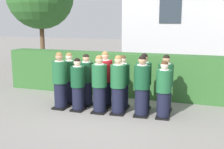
# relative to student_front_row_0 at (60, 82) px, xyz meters

# --- Properties ---
(ground_plane) EXTENTS (60.00, 60.00, 0.00)m
(ground_plane) POSITION_rel_student_front_row_0_xyz_m (1.49, 0.05, -0.80)
(ground_plane) COLOR gray
(student_front_row_0) EXTENTS (0.43, 0.48, 1.67)m
(student_front_row_0) POSITION_rel_student_front_row_0_xyz_m (0.00, 0.00, 0.00)
(student_front_row_0) COLOR black
(student_front_row_0) RESTS_ON ground
(student_front_row_1) EXTENTS (0.40, 0.44, 1.53)m
(student_front_row_1) POSITION_rel_student_front_row_0_xyz_m (0.58, -0.02, -0.07)
(student_front_row_1) COLOR black
(student_front_row_1) RESTS_ON ground
(student_front_row_2) EXTENTS (0.42, 0.51, 1.63)m
(student_front_row_2) POSITION_rel_student_front_row_0_xyz_m (1.23, 0.01, -0.02)
(student_front_row_2) COLOR black
(student_front_row_2) RESTS_ON ground
(student_front_row_3) EXTENTS (0.43, 0.48, 1.64)m
(student_front_row_3) POSITION_rel_student_front_row_0_xyz_m (1.76, 0.08, -0.01)
(student_front_row_3) COLOR black
(student_front_row_3) RESTS_ON ground
(student_front_row_4) EXTENTS (0.43, 0.50, 1.66)m
(student_front_row_4) POSITION_rel_student_front_row_0_xyz_m (2.41, 0.12, -0.01)
(student_front_row_4) COLOR black
(student_front_row_4) RESTS_ON ground
(student_front_row_5) EXTENTS (0.40, 0.46, 1.54)m
(student_front_row_5) POSITION_rel_student_front_row_0_xyz_m (2.99, 0.14, -0.06)
(student_front_row_5) COLOR black
(student_front_row_5) RESTS_ON ground
(student_rear_row_0) EXTENTS (0.42, 0.52, 1.60)m
(student_rear_row_0) POSITION_rel_student_front_row_0_xyz_m (0.03, 0.54, -0.03)
(student_rear_row_0) COLOR black
(student_rear_row_0) RESTS_ON ground
(student_rear_row_1) EXTENTS (0.41, 0.50, 1.58)m
(student_rear_row_1) POSITION_rel_student_front_row_0_xyz_m (0.61, 0.53, -0.04)
(student_rear_row_1) COLOR black
(student_rear_row_1) RESTS_ON ground
(student_in_red_blazer) EXTENTS (0.44, 0.50, 1.67)m
(student_in_red_blazer) POSITION_rel_student_front_row_0_xyz_m (1.18, 0.61, 0.00)
(student_in_red_blazer) COLOR black
(student_in_red_blazer) RESTS_ON ground
(student_rear_row_3) EXTENTS (0.41, 0.46, 1.58)m
(student_rear_row_3) POSITION_rel_student_front_row_0_xyz_m (1.73, 0.59, -0.04)
(student_rear_row_3) COLOR black
(student_rear_row_3) RESTS_ON ground
(student_rear_row_4) EXTENTS (0.43, 0.47, 1.65)m
(student_rear_row_4) POSITION_rel_student_front_row_0_xyz_m (2.34, 0.65, -0.01)
(student_rear_row_4) COLOR black
(student_rear_row_4) RESTS_ON ground
(student_rear_row_5) EXTENTS (0.43, 0.52, 1.64)m
(student_rear_row_5) POSITION_rel_student_front_row_0_xyz_m (2.96, 0.71, -0.02)
(student_rear_row_5) COLOR black
(student_rear_row_5) RESTS_ON ground
(hedge) EXTENTS (9.02, 0.70, 1.46)m
(hedge) POSITION_rel_student_front_row_0_xyz_m (1.49, 2.02, -0.06)
(hedge) COLOR #33662D
(hedge) RESTS_ON ground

